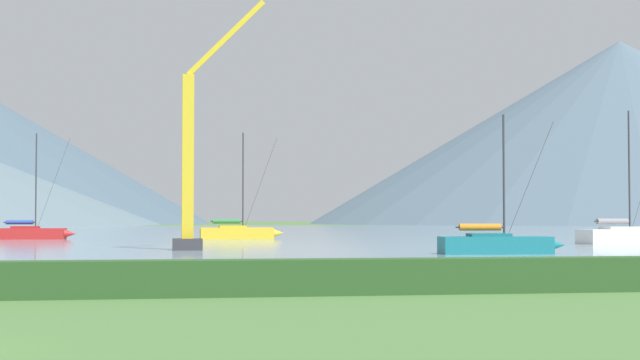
# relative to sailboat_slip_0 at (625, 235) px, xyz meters

# --- Properties ---
(harbor_water) EXTENTS (320.00, 246.00, 0.00)m
(harbor_water) POSITION_rel_sailboat_slip_0_xyz_m (-45.25, 75.92, -0.76)
(harbor_water) COLOR gray
(harbor_water) RESTS_ON ground_plane
(sailboat_slip_0) EXTENTS (9.29, 3.83, 11.50)m
(sailboat_slip_0) POSITION_rel_sailboat_slip_0_xyz_m (0.00, 0.00, 0.00)
(sailboat_slip_0) COLOR white
(sailboat_slip_0) RESTS_ON harbor_water
(sailboat_slip_1) EXTENTS (7.95, 2.81, 8.64)m
(sailboat_slip_1) POSITION_rel_sailboat_slip_0_xyz_m (-19.03, -20.57, -0.11)
(sailboat_slip_1) COLOR #19707A
(sailboat_slip_1) RESTS_ON harbor_water
(sailboat_slip_3) EXTENTS (8.50, 3.10, 11.02)m
(sailboat_slip_3) POSITION_rel_sailboat_slip_0_xyz_m (-52.57, 26.35, -0.06)
(sailboat_slip_3) COLOR red
(sailboat_slip_3) RESTS_ON harbor_water
(sailboat_slip_5) EXTENTS (8.81, 2.62, 11.21)m
(sailboat_slip_5) POSITION_rel_sailboat_slip_0_xyz_m (-31.24, 24.15, -0.02)
(sailboat_slip_5) COLOR gold
(sailboat_slip_5) RESTS_ON harbor_water
(dock_crane) EXTENTS (6.32, 2.00, 17.51)m
(dock_crane) POSITION_rel_sailboat_slip_0_xyz_m (-37.44, -10.61, 4.69)
(dock_crane) COLOR #333338
(dock_crane) RESTS_ON ground_plane
(distant_hill_east_ridge) EXTENTS (231.15, 231.15, 68.02)m
(distant_hill_east_ridge) POSITION_rel_sailboat_slip_0_xyz_m (130.49, 256.74, 33.25)
(distant_hill_east_ridge) COLOR #4C6070
(distant_hill_east_ridge) RESTS_ON ground_plane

